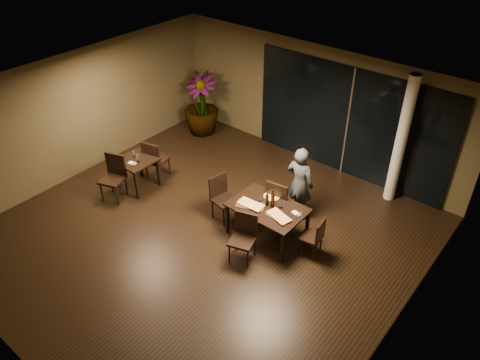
{
  "coord_description": "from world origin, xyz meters",
  "views": [
    {
      "loc": [
        5.24,
        -5.25,
        6.49
      ],
      "look_at": [
        0.25,
        0.84,
        1.05
      ],
      "focal_mm": 35.0,
      "sensor_mm": 36.0,
      "label": 1
    }
  ],
  "objects_px": {
    "side_table": "(137,164)",
    "chair_main_right": "(315,235)",
    "bottle_b": "(273,201)",
    "diner": "(300,183)",
    "chair_main_far": "(279,199)",
    "potted_plant": "(201,104)",
    "chair_side_near": "(114,174)",
    "main_table": "(268,210)",
    "bottle_c": "(273,197)",
    "bottle_a": "(267,199)",
    "chair_main_left": "(222,195)",
    "chair_side_far": "(154,158)",
    "chair_main_near": "(244,235)"
  },
  "relations": [
    {
      "from": "chair_side_near",
      "to": "bottle_a",
      "type": "distance_m",
      "value": 3.65
    },
    {
      "from": "chair_main_near",
      "to": "chair_side_near",
      "type": "distance_m",
      "value": 3.54
    },
    {
      "from": "chair_main_near",
      "to": "diner",
      "type": "distance_m",
      "value": 1.77
    },
    {
      "from": "side_table",
      "to": "bottle_c",
      "type": "xyz_separation_m",
      "value": [
        3.43,
        0.62,
        0.3
      ]
    },
    {
      "from": "chair_main_far",
      "to": "potted_plant",
      "type": "distance_m",
      "value": 4.44
    },
    {
      "from": "chair_side_near",
      "to": "side_table",
      "type": "bearing_deg",
      "value": 59.2
    },
    {
      "from": "side_table",
      "to": "chair_side_far",
      "type": "height_order",
      "value": "chair_side_far"
    },
    {
      "from": "diner",
      "to": "bottle_c",
      "type": "bearing_deg",
      "value": 80.23
    },
    {
      "from": "chair_main_right",
      "to": "chair_side_far",
      "type": "distance_m",
      "value": 4.38
    },
    {
      "from": "chair_main_far",
      "to": "chair_side_far",
      "type": "distance_m",
      "value": 3.3
    },
    {
      "from": "diner",
      "to": "chair_main_far",
      "type": "bearing_deg",
      "value": 61.82
    },
    {
      "from": "main_table",
      "to": "side_table",
      "type": "xyz_separation_m",
      "value": [
        -3.4,
        -0.5,
        -0.05
      ]
    },
    {
      "from": "diner",
      "to": "bottle_c",
      "type": "xyz_separation_m",
      "value": [
        -0.09,
        -0.83,
        0.07
      ]
    },
    {
      "from": "chair_main_far",
      "to": "chair_main_left",
      "type": "height_order",
      "value": "chair_main_far"
    },
    {
      "from": "chair_main_near",
      "to": "bottle_b",
      "type": "height_order",
      "value": "bottle_b"
    },
    {
      "from": "potted_plant",
      "to": "bottle_c",
      "type": "distance_m",
      "value": 4.71
    },
    {
      "from": "side_table",
      "to": "diner",
      "type": "relative_size",
      "value": 0.47
    },
    {
      "from": "chair_main_right",
      "to": "chair_side_near",
      "type": "bearing_deg",
      "value": -82.82
    },
    {
      "from": "side_table",
      "to": "diner",
      "type": "height_order",
      "value": "diner"
    },
    {
      "from": "diner",
      "to": "main_table",
      "type": "bearing_deg",
      "value": 79.3
    },
    {
      "from": "main_table",
      "to": "chair_side_far",
      "type": "distance_m",
      "value": 3.34
    },
    {
      "from": "chair_side_far",
      "to": "chair_main_left",
      "type": "bearing_deg",
      "value": 165.08
    },
    {
      "from": "diner",
      "to": "bottle_a",
      "type": "height_order",
      "value": "diner"
    },
    {
      "from": "chair_main_right",
      "to": "bottle_c",
      "type": "height_order",
      "value": "bottle_c"
    },
    {
      "from": "bottle_b",
      "to": "side_table",
      "type": "bearing_deg",
      "value": -170.87
    },
    {
      "from": "chair_main_left",
      "to": "bottle_b",
      "type": "relative_size",
      "value": 3.34
    },
    {
      "from": "chair_side_near",
      "to": "bottle_b",
      "type": "relative_size",
      "value": 3.49
    },
    {
      "from": "bottle_a",
      "to": "side_table",
      "type": "bearing_deg",
      "value": -170.97
    },
    {
      "from": "side_table",
      "to": "chair_main_near",
      "type": "distance_m",
      "value": 3.43
    },
    {
      "from": "bottle_b",
      "to": "main_table",
      "type": "bearing_deg",
      "value": -141.33
    },
    {
      "from": "side_table",
      "to": "chair_main_right",
      "type": "height_order",
      "value": "chair_main_right"
    },
    {
      "from": "bottle_c",
      "to": "chair_main_left",
      "type": "bearing_deg",
      "value": -169.25
    },
    {
      "from": "bottle_a",
      "to": "bottle_c",
      "type": "xyz_separation_m",
      "value": [
        0.08,
        0.09,
        0.01
      ]
    },
    {
      "from": "main_table",
      "to": "bottle_c",
      "type": "bearing_deg",
      "value": 76.65
    },
    {
      "from": "main_table",
      "to": "diner",
      "type": "bearing_deg",
      "value": 82.85
    },
    {
      "from": "bottle_a",
      "to": "chair_main_left",
      "type": "bearing_deg",
      "value": -173.13
    },
    {
      "from": "potted_plant",
      "to": "chair_main_far",
      "type": "bearing_deg",
      "value": -25.44
    },
    {
      "from": "chair_main_right",
      "to": "bottle_c",
      "type": "distance_m",
      "value": 1.11
    },
    {
      "from": "side_table",
      "to": "chair_side_far",
      "type": "xyz_separation_m",
      "value": [
        0.06,
        0.48,
        -0.04
      ]
    },
    {
      "from": "chair_side_near",
      "to": "bottle_c",
      "type": "relative_size",
      "value": 3.04
    },
    {
      "from": "bottle_a",
      "to": "chair_side_near",
      "type": "bearing_deg",
      "value": -162.22
    },
    {
      "from": "chair_main_near",
      "to": "chair_side_near",
      "type": "xyz_separation_m",
      "value": [
        -3.53,
        -0.3,
        0.04
      ]
    },
    {
      "from": "side_table",
      "to": "diner",
      "type": "distance_m",
      "value": 3.82
    },
    {
      "from": "chair_main_near",
      "to": "potted_plant",
      "type": "relative_size",
      "value": 0.58
    },
    {
      "from": "side_table",
      "to": "potted_plant",
      "type": "bearing_deg",
      "value": 103.28
    },
    {
      "from": "chair_main_right",
      "to": "chair_side_near",
      "type": "distance_m",
      "value": 4.72
    },
    {
      "from": "potted_plant",
      "to": "bottle_a",
      "type": "xyz_separation_m",
      "value": [
        4.04,
        -2.39,
        0.05
      ]
    },
    {
      "from": "bottle_b",
      "to": "diner",
      "type": "bearing_deg",
      "value": 86.96
    },
    {
      "from": "bottle_b",
      "to": "chair_main_right",
      "type": "bearing_deg",
      "value": 4.8
    },
    {
      "from": "chair_main_left",
      "to": "chair_main_right",
      "type": "height_order",
      "value": "chair_main_left"
    }
  ]
}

